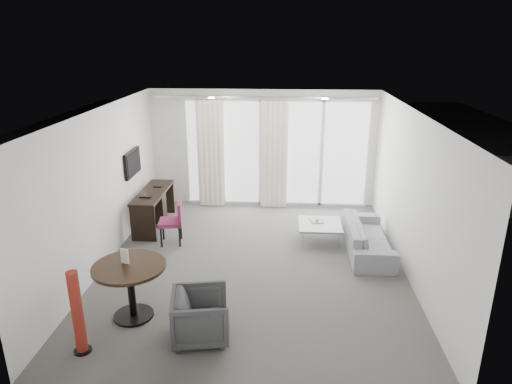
# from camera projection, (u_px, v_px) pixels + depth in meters

# --- Properties ---
(floor) EXTENTS (5.00, 6.00, 0.00)m
(floor) POSITION_uv_depth(u_px,v_px,m) (254.00, 265.00, 7.75)
(floor) COLOR #565450
(floor) RESTS_ON ground
(ceiling) EXTENTS (5.00, 6.00, 0.00)m
(ceiling) POSITION_uv_depth(u_px,v_px,m) (253.00, 111.00, 6.90)
(ceiling) COLOR white
(ceiling) RESTS_ON ground
(wall_left) EXTENTS (0.00, 6.00, 2.60)m
(wall_left) POSITION_uv_depth(u_px,v_px,m) (102.00, 189.00, 7.48)
(wall_left) COLOR silver
(wall_left) RESTS_ON ground
(wall_right) EXTENTS (0.00, 6.00, 2.60)m
(wall_right) POSITION_uv_depth(u_px,v_px,m) (412.00, 196.00, 7.17)
(wall_right) COLOR silver
(wall_right) RESTS_ON ground
(wall_front) EXTENTS (5.00, 0.00, 2.60)m
(wall_front) POSITION_uv_depth(u_px,v_px,m) (232.00, 291.00, 4.50)
(wall_front) COLOR silver
(wall_front) RESTS_ON ground
(window_panel) EXTENTS (4.00, 0.02, 2.38)m
(window_panel) POSITION_uv_depth(u_px,v_px,m) (276.00, 153.00, 10.16)
(window_panel) COLOR white
(window_panel) RESTS_ON ground
(window_frame) EXTENTS (4.10, 0.06, 2.44)m
(window_frame) POSITION_uv_depth(u_px,v_px,m) (276.00, 153.00, 10.14)
(window_frame) COLOR white
(window_frame) RESTS_ON ground
(curtain_left) EXTENTS (0.60, 0.20, 2.38)m
(curtain_left) POSITION_uv_depth(u_px,v_px,m) (211.00, 154.00, 10.09)
(curtain_left) COLOR silver
(curtain_left) RESTS_ON ground
(curtain_right) EXTENTS (0.60, 0.20, 2.38)m
(curtain_right) POSITION_uv_depth(u_px,v_px,m) (274.00, 155.00, 10.00)
(curtain_right) COLOR silver
(curtain_right) RESTS_ON ground
(curtain_track) EXTENTS (4.80, 0.04, 0.04)m
(curtain_track) POSITION_uv_depth(u_px,v_px,m) (263.00, 97.00, 9.61)
(curtain_track) COLOR #B2B2B7
(curtain_track) RESTS_ON ceiling
(downlight_a) EXTENTS (0.12, 0.12, 0.02)m
(downlight_a) POSITION_uv_depth(u_px,v_px,m) (211.00, 98.00, 8.47)
(downlight_a) COLOR #FFE0B2
(downlight_a) RESTS_ON ceiling
(downlight_b) EXTENTS (0.12, 0.12, 0.02)m
(downlight_b) POSITION_uv_depth(u_px,v_px,m) (325.00, 99.00, 8.34)
(downlight_b) COLOR #FFE0B2
(downlight_b) RESTS_ON ceiling
(desk) EXTENTS (0.49, 1.58, 0.74)m
(desk) POSITION_uv_depth(u_px,v_px,m) (154.00, 209.00, 9.21)
(desk) COLOR black
(desk) RESTS_ON floor
(tv) EXTENTS (0.05, 0.80, 0.50)m
(tv) POSITION_uv_depth(u_px,v_px,m) (133.00, 163.00, 8.83)
(tv) COLOR black
(tv) RESTS_ON wall_left
(desk_chair) EXTENTS (0.50, 0.48, 0.82)m
(desk_chair) POSITION_uv_depth(u_px,v_px,m) (171.00, 223.00, 8.43)
(desk_chair) COLOR #76214B
(desk_chair) RESTS_ON floor
(round_table) EXTENTS (1.15, 1.15, 0.79)m
(round_table) POSITION_uv_depth(u_px,v_px,m) (131.00, 291.00, 6.20)
(round_table) COLOR black
(round_table) RESTS_ON floor
(menu_card) EXTENTS (0.12, 0.05, 0.21)m
(menu_card) POSITION_uv_depth(u_px,v_px,m) (126.00, 268.00, 6.16)
(menu_card) COLOR white
(menu_card) RESTS_ON round_table
(red_lamp) EXTENTS (0.22, 0.22, 1.10)m
(red_lamp) POSITION_uv_depth(u_px,v_px,m) (77.00, 313.00, 5.45)
(red_lamp) COLOR maroon
(red_lamp) RESTS_ON floor
(tub_armchair) EXTENTS (0.83, 0.81, 0.65)m
(tub_armchair) POSITION_uv_depth(u_px,v_px,m) (201.00, 316.00, 5.77)
(tub_armchair) COLOR #393A3C
(tub_armchair) RESTS_ON floor
(coffee_table) EXTENTS (0.79, 0.79, 0.36)m
(coffee_table) POSITION_uv_depth(u_px,v_px,m) (320.00, 232.00, 8.58)
(coffee_table) COLOR gray
(coffee_table) RESTS_ON floor
(remote) EXTENTS (0.07, 0.15, 0.02)m
(remote) POSITION_uv_depth(u_px,v_px,m) (317.00, 221.00, 8.62)
(remote) COLOR black
(remote) RESTS_ON coffee_table
(magazine) EXTENTS (0.29, 0.33, 0.02)m
(magazine) POSITION_uv_depth(u_px,v_px,m) (316.00, 221.00, 8.65)
(magazine) COLOR gray
(magazine) RESTS_ON coffee_table
(sofa) EXTENTS (0.73, 1.86, 0.54)m
(sofa) POSITION_uv_depth(u_px,v_px,m) (368.00, 237.00, 8.16)
(sofa) COLOR gray
(sofa) RESTS_ON floor
(terrace_slab) EXTENTS (5.60, 3.00, 0.12)m
(terrace_slab) POSITION_uv_depth(u_px,v_px,m) (277.00, 186.00, 12.00)
(terrace_slab) COLOR #4D4D50
(terrace_slab) RESTS_ON ground
(rattan_chair_a) EXTENTS (0.61, 0.61, 0.85)m
(rattan_chair_a) POSITION_uv_depth(u_px,v_px,m) (289.00, 170.00, 11.62)
(rattan_chair_a) COLOR brown
(rattan_chair_a) RESTS_ON terrace_slab
(rattan_chair_b) EXTENTS (0.67, 0.67, 0.75)m
(rattan_chair_b) POSITION_uv_depth(u_px,v_px,m) (321.00, 165.00, 12.30)
(rattan_chair_b) COLOR brown
(rattan_chair_b) RESTS_ON terrace_slab
(rattan_table) EXTENTS (0.60, 0.60, 0.55)m
(rattan_table) POSITION_uv_depth(u_px,v_px,m) (320.00, 180.00, 11.32)
(rattan_table) COLOR brown
(rattan_table) RESTS_ON terrace_slab
(balustrade) EXTENTS (5.50, 0.06, 1.05)m
(balustrade) POSITION_uv_depth(u_px,v_px,m) (278.00, 152.00, 13.18)
(balustrade) COLOR #B2B2B7
(balustrade) RESTS_ON terrace_slab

